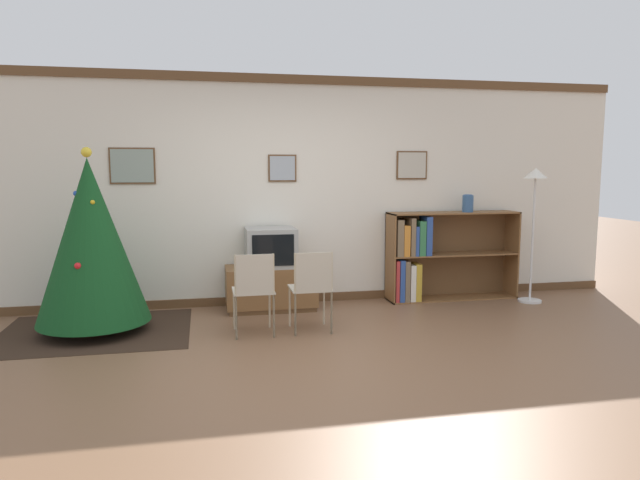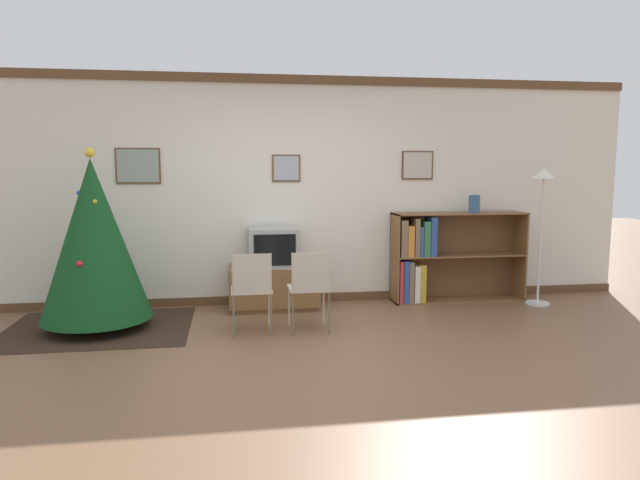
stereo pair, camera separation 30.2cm
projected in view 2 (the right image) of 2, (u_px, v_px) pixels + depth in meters
The scene contains 11 objects.
ground_plane at pixel (311, 360), 4.87m from camera, with size 24.00×24.00×0.00m, color brown.
wall_back at pixel (286, 191), 6.81m from camera, with size 8.56×0.11×2.70m.
area_rug at pixel (99, 328), 5.81m from camera, with size 1.85×1.50×0.01m.
christmas_tree at pixel (94, 240), 5.70m from camera, with size 1.09×1.09×1.82m.
tv_console at pixel (274, 287), 6.61m from camera, with size 1.03×0.51×0.50m.
television at pixel (273, 247), 6.54m from camera, with size 0.57×0.50×0.45m.
folding_chair_left at pixel (252, 288), 5.53m from camera, with size 0.40×0.40×0.82m.
folding_chair_right at pixel (310, 286), 5.62m from camera, with size 0.40×0.40×0.82m.
bookshelf at pixel (434, 256), 6.95m from camera, with size 1.63×0.36×1.09m.
vase at pixel (474, 204), 6.91m from camera, with size 0.13×0.13×0.22m.
standing_lamp at pixel (542, 200), 6.68m from camera, with size 0.28×0.28×1.62m.
Camera 2 is at (-0.63, -4.66, 1.64)m, focal length 32.00 mm.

